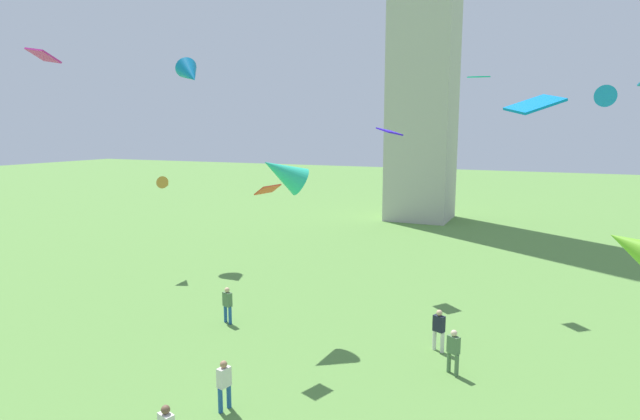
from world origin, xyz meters
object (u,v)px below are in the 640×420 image
Objects in this scene: person_0 at (224,382)px; kite_flying_8 at (43,55)px; person_2 at (227,303)px; kite_flying_3 at (165,184)px; person_4 at (439,328)px; kite_flying_4 at (268,189)px; kite_flying_9 at (389,132)px; person_1 at (453,349)px; kite_flying_5 at (283,172)px; kite_flying_0 at (601,96)px; kite_flying_6 at (535,104)px; kite_flying_1 at (479,77)px; kite_flying_7 at (190,74)px.

kite_flying_8 is (-7.94, 0.65, 10.68)m from person_0.
kite_flying_3 reaches higher than person_2.
person_0 is at bearing 77.84° from person_4.
kite_flying_9 reaches higher than kite_flying_4.
person_1 is 10.02m from kite_flying_5.
person_4 is 9.24m from kite_flying_5.
kite_flying_8 is at bearing 50.73° from person_4.
kite_flying_0 reaches higher than kite_flying_4.
kite_flying_0 reaches higher than kite_flying_6.
kite_flying_4 is at bearing -144.67° from kite_flying_8.
person_0 is 0.93× the size of kite_flying_6.
kite_flying_8 is (-6.45, -6.22, 4.49)m from kite_flying_5.
person_4 is 13.50m from kite_flying_0.
person_1 is 13.71m from kite_flying_9.
person_4 is at bearing 156.16° from person_0.
person_2 is 11.49m from kite_flying_3.
kite_flying_6 is at bearing 160.26° from person_4.
person_1 is at bearing -67.62° from kite_flying_6.
person_0 is 1.05× the size of kite_flying_0.
kite_flying_5 is (-6.84, -9.20, -4.59)m from kite_flying_1.
kite_flying_6 reaches higher than person_0.
person_0 is at bearing -60.97° from kite_flying_1.
kite_flying_7 is at bearing -97.18° from kite_flying_3.
person_4 reaches higher than person_0.
kite_flying_1 is (9.59, 9.67, 10.76)m from person_2.
person_1 is 0.67× the size of kite_flying_5.
kite_flying_1 is 19.53m from kite_flying_3.
person_1 is 1.58× the size of kite_flying_4.
kite_flying_4 is 0.60× the size of kite_flying_6.
kite_flying_0 is at bearing 156.02° from person_0.
kite_flying_8 is (4.90, -11.80, 6.01)m from kite_flying_3.
kite_flying_0 is 5.93m from kite_flying_1.
kite_flying_7 is at bearing -171.13° from kite_flying_5.
person_1 is at bearing 139.39° from kite_flying_3.
kite_flying_9 is (-10.29, 0.25, -1.65)m from kite_flying_0.
person_1 is 18.44m from kite_flying_8.
kite_flying_4 is at bearing 125.26° from kite_flying_3.
person_4 is 18.32m from kite_flying_8.
person_2 is 1.60× the size of kite_flying_4.
kite_flying_7 is at bearing -1.68° from person_4.
kite_flying_8 is (-14.22, -4.89, 10.67)m from person_1.
kite_flying_5 reaches higher than person_2.
kite_flying_7 reaches higher than kite_flying_4.
kite_flying_1 reaches higher than person_0.
kite_flying_0 is 25.06m from kite_flying_7.
kite_flying_9 reaches higher than person_2.
kite_flying_4 is at bearing -9.31° from person_2.
person_1 is 0.99× the size of person_2.
person_0 is at bearing 27.84° from kite_flying_4.
kite_flying_3 is at bearing -106.26° from kite_flying_4.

